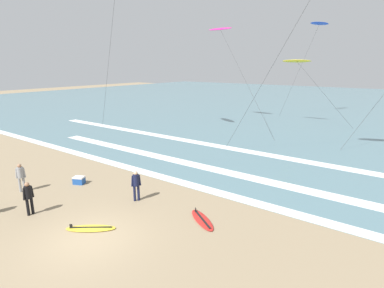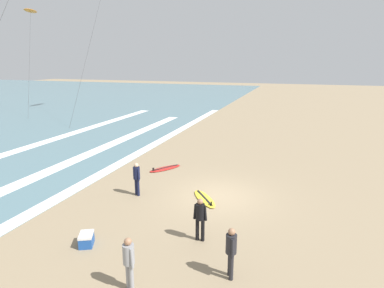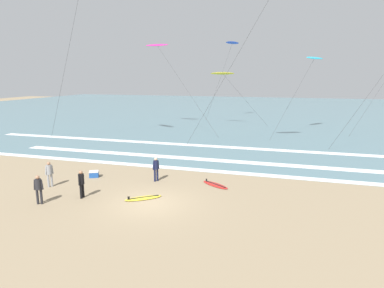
% 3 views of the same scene
% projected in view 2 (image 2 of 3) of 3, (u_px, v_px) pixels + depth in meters
% --- Properties ---
extents(ground_plane, '(160.00, 160.00, 0.00)m').
position_uv_depth(ground_plane, '(218.00, 196.00, 15.16)').
color(ground_plane, '#937F60').
extents(wave_foam_shoreline, '(56.08, 0.77, 0.01)m').
position_uv_depth(wave_foam_shoreline, '(70.00, 191.00, 15.69)').
color(wave_foam_shoreline, white).
rests_on(wave_foam_shoreline, ocean_surface).
extents(wave_foam_mid_break, '(36.32, 1.01, 0.01)m').
position_uv_depth(wave_foam_mid_break, '(63.00, 165.00, 19.60)').
color(wave_foam_mid_break, white).
rests_on(wave_foam_mid_break, ocean_surface).
extents(surfer_left_near, '(0.32, 0.51, 1.60)m').
position_uv_depth(surfer_left_near, '(200.00, 216.00, 11.19)').
color(surfer_left_near, black).
rests_on(surfer_left_near, ground).
extents(surfer_right_near, '(0.50, 0.32, 1.60)m').
position_uv_depth(surfer_right_near, '(231.00, 249.00, 9.24)').
color(surfer_right_near, '#232328').
rests_on(surfer_right_near, ground).
extents(surfer_background_far, '(0.35, 0.47, 1.60)m').
position_uv_depth(surfer_background_far, '(137.00, 176.00, 15.05)').
color(surfer_background_far, '#141938').
rests_on(surfer_background_far, ground).
extents(surfer_foreground_main, '(0.36, 0.47, 1.60)m').
position_uv_depth(surfer_foreground_main, '(129.00, 259.00, 8.75)').
color(surfer_foreground_main, gray).
rests_on(surfer_foreground_main, ground).
extents(surfboard_left_pile, '(2.08, 1.66, 0.25)m').
position_uv_depth(surfboard_left_pile, '(165.00, 168.00, 18.93)').
color(surfboard_left_pile, red).
rests_on(surfboard_left_pile, ground).
extents(surfboard_right_spare, '(2.03, 1.76, 0.25)m').
position_uv_depth(surfboard_right_spare, '(204.00, 199.00, 14.77)').
color(surfboard_right_spare, yellow).
rests_on(surfboard_right_spare, ground).
extents(kite_orange_high_right, '(8.89, 5.73, 12.55)m').
position_uv_depth(kite_orange_high_right, '(31.00, 11.00, 40.51)').
color(kite_orange_high_right, orange).
rests_on(kite_orange_high_right, ground).
extents(cooler_box, '(0.75, 0.67, 0.44)m').
position_uv_depth(cooler_box, '(86.00, 239.00, 11.07)').
color(cooler_box, '#1E4C9E').
rests_on(cooler_box, ground).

